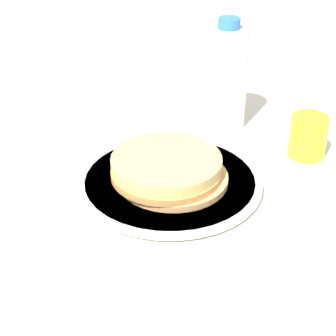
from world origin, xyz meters
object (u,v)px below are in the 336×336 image
Objects in this scene: water_bottle_near at (226,77)px; juice_glass at (308,136)px; pancake_stack at (168,169)px; plate at (168,182)px.

juice_glass is at bearing 11.57° from water_bottle_near.
juice_glass is at bearing 75.28° from pancake_stack.
pancake_stack is 2.51× the size of juice_glass.
water_bottle_near is at bearing 116.30° from pancake_stack.
pancake_stack is 0.24m from water_bottle_near.
pancake_stack is (0.00, -0.00, 0.02)m from plate.
juice_glass is (0.06, 0.25, 0.00)m from pancake_stack.
juice_glass is 0.18m from water_bottle_near.
juice_glass reaches higher than pancake_stack.
plate is at bearing -105.12° from juice_glass.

